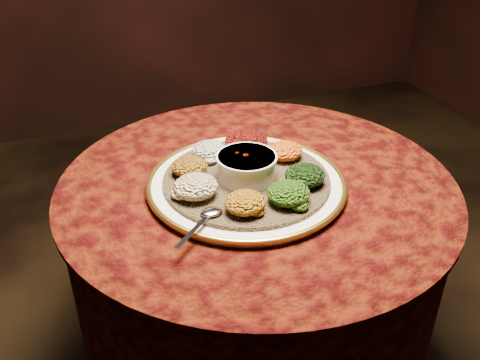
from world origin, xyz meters
name	(u,v)px	position (x,y,z in m)	size (l,w,h in m)	color
table	(256,240)	(0.00, 0.00, 0.55)	(0.96, 0.96, 0.73)	black
platter	(246,184)	(-0.04, -0.02, 0.75)	(0.57, 0.57, 0.02)	white
injera	(246,180)	(-0.04, -0.02, 0.76)	(0.39, 0.39, 0.01)	olive
stew_bowl	(247,165)	(-0.04, -0.02, 0.80)	(0.14, 0.14, 0.06)	silver
spoon	(209,215)	(-0.17, -0.14, 0.77)	(0.13, 0.11, 0.01)	silver
portion_ayib	(209,150)	(-0.08, 0.11, 0.78)	(0.08, 0.08, 0.04)	beige
portion_kitfo	(246,141)	(0.01, 0.11, 0.79)	(0.11, 0.10, 0.05)	black
portion_tikil	(285,151)	(0.09, 0.03, 0.78)	(0.09, 0.08, 0.04)	#AD6E0E
portion_gomen	(305,175)	(0.08, -0.09, 0.78)	(0.09, 0.09, 0.04)	black
portion_mixveg	(288,193)	(0.01, -0.15, 0.78)	(0.09, 0.09, 0.05)	#973109
portion_kik	(245,203)	(-0.09, -0.14, 0.78)	(0.09, 0.08, 0.04)	#9D5D0D
portion_timatim	(196,187)	(-0.17, -0.05, 0.79)	(0.10, 0.09, 0.05)	maroon
portion_shiro	(189,166)	(-0.15, 0.05, 0.78)	(0.09, 0.08, 0.04)	#82590F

